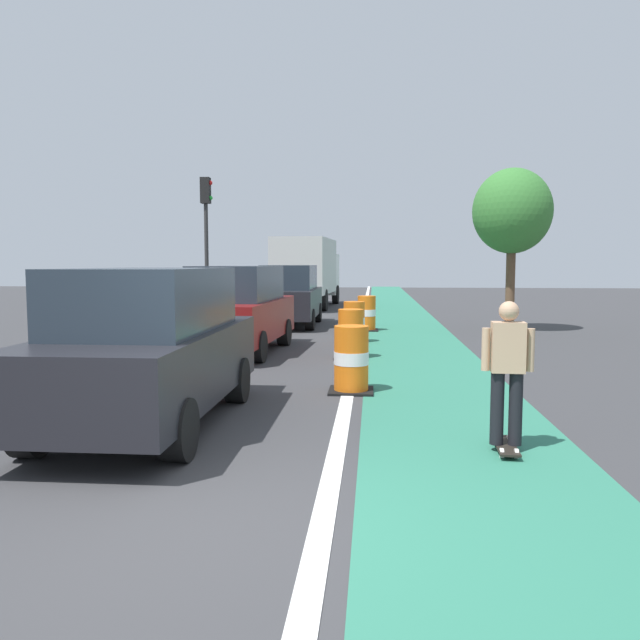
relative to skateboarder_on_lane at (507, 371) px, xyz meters
The scene contains 15 objects.
ground_plane 3.65m from the skateboarder_on_lane, 142.15° to the right, with size 100.00×100.00×0.00m, color #38383A.
bike_lane_strip 9.88m from the skateboarder_on_lane, 92.26° to the left, with size 2.50×80.00×0.01m, color #2D755B.
lane_divider_stripe 10.05m from the skateboarder_on_lane, 100.86° to the left, with size 0.20×80.00×0.01m, color silver.
skateboarder_on_lane is the anchor object (origin of this frame).
parked_suv_nearest 4.43m from the skateboarder_on_lane, 169.91° to the left, with size 1.93×4.60×2.04m.
parked_suv_second 8.78m from the skateboarder_on_lane, 122.06° to the left, with size 2.11×4.69×2.04m.
parked_suv_third 14.53m from the skateboarder_on_lane, 107.21° to the left, with size 1.95×4.61×2.04m.
traffic_barrel_front 3.63m from the skateboarder_on_lane, 120.67° to the left, with size 0.73×0.73×1.09m.
traffic_barrel_mid 7.08m from the skateboarder_on_lane, 106.28° to the left, with size 0.73×0.73×1.09m.
traffic_barrel_back 9.79m from the skateboarder_on_lane, 101.76° to the left, with size 0.73×0.73×1.09m.
traffic_barrel_far 12.65m from the skateboarder_on_lane, 97.69° to the left, with size 0.73×0.73×1.09m.
delivery_truck_down_block 23.18m from the skateboarder_on_lane, 101.45° to the left, with size 2.64×7.69×3.23m.
traffic_light_corner 16.76m from the skateboarder_on_lane, 116.46° to the left, with size 0.41×0.32×5.10m.
pedestrian_crossing 13.23m from the skateboarder_on_lane, 122.11° to the left, with size 0.34×0.20×1.61m.
street_tree_sidewalk 13.37m from the skateboarder_on_lane, 77.93° to the left, with size 2.40×2.40×5.00m.
Camera 1 is at (1.30, -4.84, 2.10)m, focal length 35.14 mm.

